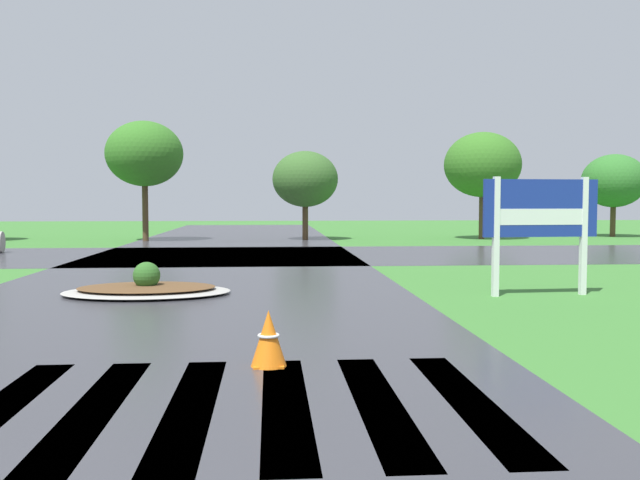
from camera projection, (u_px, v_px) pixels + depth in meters
asphalt_roadway at (179, 308)px, 12.34m from camera, size 9.27×80.00×0.01m
asphalt_cross_road at (223, 255)px, 23.81m from camera, size 90.00×8.34×0.01m
crosswalk_stripes at (95, 408)px, 6.39m from camera, size 7.65×3.53×0.01m
estate_billboard at (540, 215)px, 13.83m from camera, size 2.43×0.25×2.43m
median_island at (147, 288)px, 14.06m from camera, size 3.46×2.26×0.68m
traffic_cone at (269, 339)px, 8.01m from camera, size 0.43×0.43×0.67m
background_treeline at (314, 170)px, 33.06m from camera, size 35.99×5.39×5.65m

